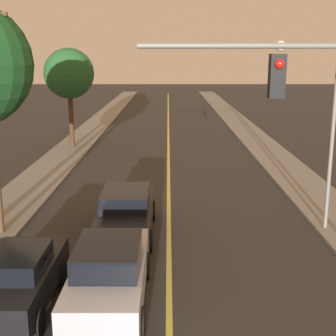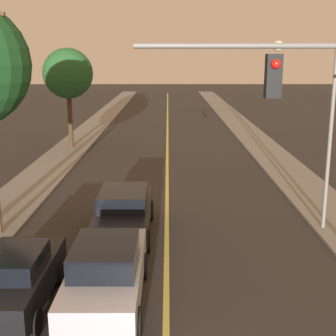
{
  "view_description": "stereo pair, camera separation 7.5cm",
  "coord_description": "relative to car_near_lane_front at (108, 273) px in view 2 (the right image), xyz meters",
  "views": [
    {
      "loc": [
        -0.03,
        -6.52,
        6.2
      ],
      "look_at": [
        0.0,
        12.61,
        1.6
      ],
      "focal_mm": 50.0,
      "sensor_mm": 36.0,
      "label": 1
    },
    {
      "loc": [
        0.05,
        -6.52,
        6.2
      ],
      "look_at": [
        0.0,
        12.61,
        1.6
      ],
      "focal_mm": 50.0,
      "sensor_mm": 36.0,
      "label": 2
    }
  ],
  "objects": [
    {
      "name": "road_surface",
      "position": [
        1.5,
        31.74,
        -0.89
      ],
      "size": [
        10.7,
        80.0,
        0.01
      ],
      "color": "#2D2B28",
      "rests_on": "ground"
    },
    {
      "name": "sidewalk_left",
      "position": [
        -5.1,
        31.74,
        -0.83
      ],
      "size": [
        2.5,
        80.0,
        0.12
      ],
      "color": "gray",
      "rests_on": "ground"
    },
    {
      "name": "sidewalk_right",
      "position": [
        8.1,
        31.74,
        -0.83
      ],
      "size": [
        2.5,
        80.0,
        0.12
      ],
      "color": "gray",
      "rests_on": "ground"
    },
    {
      "name": "car_near_lane_front",
      "position": [
        0.0,
        0.0,
        0.0
      ],
      "size": [
        1.89,
        4.73,
        1.75
      ],
      "color": "#A5A8B2",
      "rests_on": "ground"
    },
    {
      "name": "car_near_lane_second",
      "position": [
        0.0,
        4.83,
        -0.02
      ],
      "size": [
        1.94,
        4.91,
        1.7
      ],
      "color": "black",
      "rests_on": "ground"
    },
    {
      "name": "car_outer_lane_front",
      "position": [
        -2.35,
        -0.13,
        -0.08
      ],
      "size": [
        1.98,
        4.08,
        1.57
      ],
      "color": "black",
      "rests_on": "ground"
    },
    {
      "name": "streetlamp_right",
      "position": [
        6.64,
        5.3,
        3.54
      ],
      "size": [
        2.23,
        0.36,
        6.6
      ],
      "color": "slate",
      "rests_on": "ground"
    },
    {
      "name": "tree_left_far",
      "position": [
        -5.09,
        20.77,
        4.14
      ],
      "size": [
        3.32,
        3.32,
        6.61
      ],
      "color": "#3D2B1C",
      "rests_on": "ground"
    }
  ]
}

